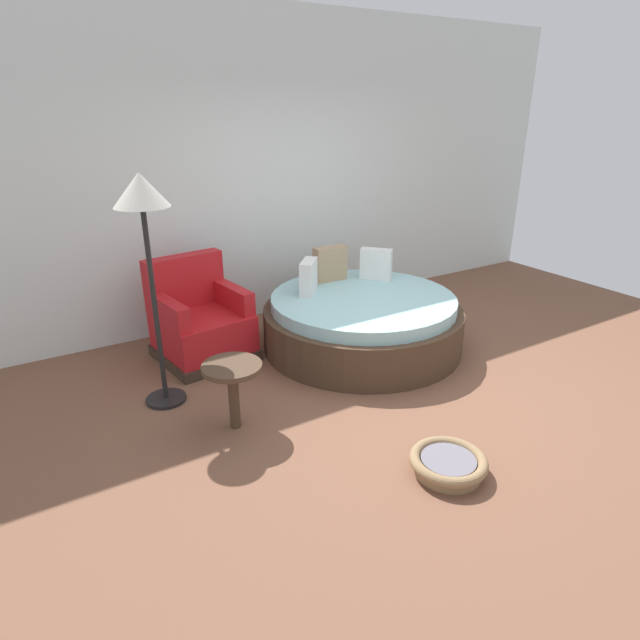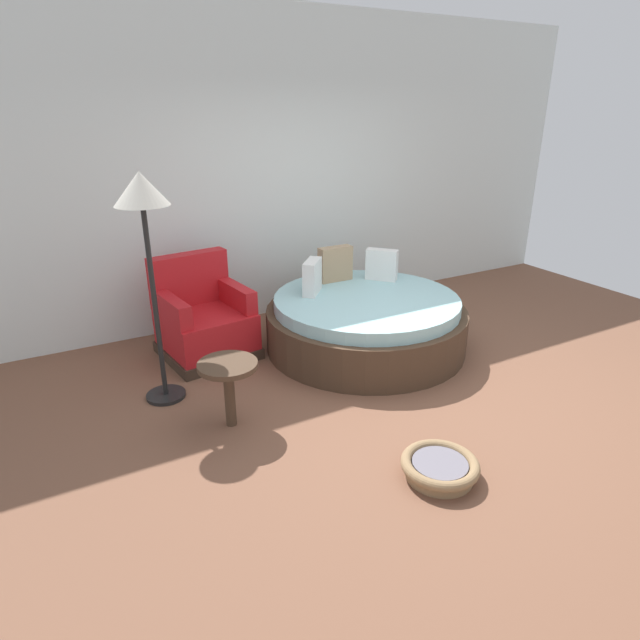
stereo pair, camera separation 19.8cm
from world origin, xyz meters
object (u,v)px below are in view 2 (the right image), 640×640
pet_basket (440,467)px  floor_lamp (143,212)px  round_daybed (365,322)px  red_armchair (204,321)px  side_table (228,374)px

pet_basket → floor_lamp: floor_lamp is taller
round_daybed → pet_basket: size_ratio=3.82×
pet_basket → red_armchair: bearing=106.3°
red_armchair → side_table: red_armchair is taller
side_table → floor_lamp: 1.33m
red_armchair → pet_basket: bearing=-73.7°
red_armchair → side_table: (-0.22, -1.31, 0.10)m
side_table → red_armchair: bearing=80.3°
red_armchair → floor_lamp: size_ratio=0.52×
red_armchair → floor_lamp: (-0.56, -0.66, 1.20)m
round_daybed → red_armchair: size_ratio=2.07×
red_armchair → side_table: 1.33m
side_table → round_daybed: bearing=22.4°
floor_lamp → red_armchair: bearing=49.8°
round_daybed → floor_lamp: 2.36m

